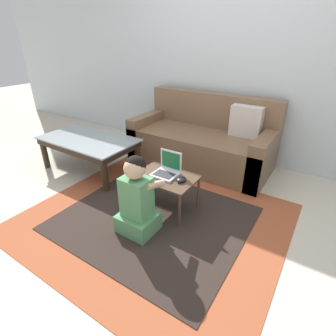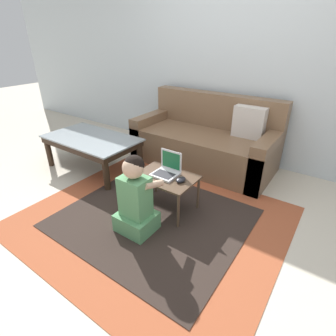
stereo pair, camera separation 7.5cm
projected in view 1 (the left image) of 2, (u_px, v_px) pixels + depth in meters
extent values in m
plane|color=beige|center=(154.00, 216.00, 2.45)|extent=(16.00, 16.00, 0.00)
cube|color=silver|center=(235.00, 59.00, 3.17)|extent=(9.00, 0.06, 2.50)
cube|color=#9E4C2D|center=(154.00, 218.00, 2.42)|extent=(2.24, 1.95, 0.01)
cube|color=#2D231E|center=(154.00, 218.00, 2.42)|extent=(1.61, 1.41, 0.00)
cube|color=brown|center=(200.00, 148.00, 3.36)|extent=(1.75, 0.82, 0.43)
cube|color=brown|center=(213.00, 110.00, 3.40)|extent=(1.75, 0.18, 0.43)
cube|color=brown|center=(150.00, 133.00, 3.72)|extent=(0.16, 0.82, 0.55)
cube|color=brown|center=(264.00, 158.00, 2.95)|extent=(0.16, 0.82, 0.55)
cube|color=beige|center=(246.00, 121.00, 3.06)|extent=(0.36, 0.14, 0.36)
cube|color=gray|center=(88.00, 139.00, 3.13)|extent=(1.15, 0.66, 0.02)
cube|color=black|center=(89.00, 142.00, 3.15)|extent=(1.11, 0.64, 0.07)
cylinder|color=black|center=(45.00, 153.00, 3.27)|extent=(0.07, 0.07, 0.39)
cylinder|color=black|center=(105.00, 175.00, 2.77)|extent=(0.07, 0.07, 0.39)
cylinder|color=black|center=(80.00, 140.00, 3.69)|extent=(0.07, 0.07, 0.39)
cylinder|color=black|center=(138.00, 156.00, 3.18)|extent=(0.07, 0.07, 0.39)
cube|color=#4C3828|center=(166.00, 177.00, 2.41)|extent=(0.56, 0.39, 0.02)
cylinder|color=#4C3828|center=(134.00, 194.00, 2.49)|extent=(0.02, 0.02, 0.34)
cylinder|color=#4C3828|center=(180.00, 211.00, 2.24)|extent=(0.02, 0.02, 0.34)
cylinder|color=#4C3828|center=(155.00, 179.00, 2.75)|extent=(0.02, 0.02, 0.34)
cylinder|color=#4C3828|center=(198.00, 193.00, 2.50)|extent=(0.02, 0.02, 0.34)
cube|color=silver|center=(165.00, 175.00, 2.42)|extent=(0.23, 0.20, 0.02)
cube|color=#28282D|center=(164.00, 174.00, 2.40)|extent=(0.19, 0.12, 0.00)
cube|color=silver|center=(171.00, 160.00, 2.44)|extent=(0.23, 0.01, 0.19)
cube|color=#196038|center=(171.00, 160.00, 2.44)|extent=(0.19, 0.00, 0.16)
ellipsoid|color=black|center=(181.00, 179.00, 2.32)|extent=(0.07, 0.11, 0.04)
cube|color=#518E5B|center=(138.00, 222.00, 2.24)|extent=(0.31, 0.28, 0.17)
cube|color=#518E5B|center=(137.00, 197.00, 2.13)|extent=(0.23, 0.18, 0.35)
sphere|color=tan|center=(135.00, 168.00, 2.01)|extent=(0.17, 0.17, 0.17)
sphere|color=black|center=(135.00, 166.00, 2.01)|extent=(0.17, 0.17, 0.17)
cylinder|color=tan|center=(134.00, 178.00, 2.21)|extent=(0.06, 0.23, 0.12)
cylinder|color=tan|center=(155.00, 185.00, 2.11)|extent=(0.06, 0.23, 0.12)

